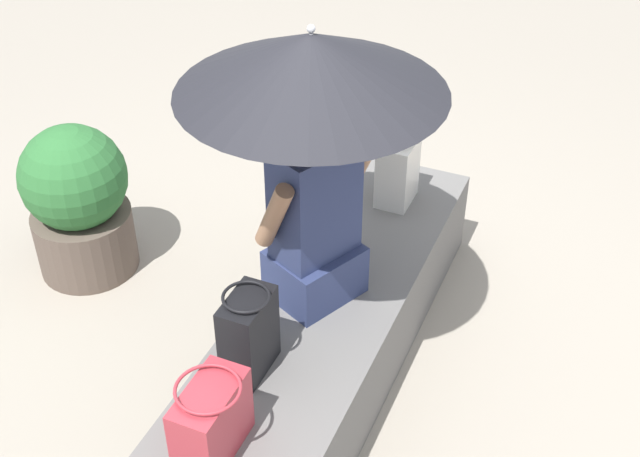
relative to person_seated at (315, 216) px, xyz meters
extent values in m
plane|color=#9E9384|center=(0.04, 0.06, -0.80)|extent=(14.00, 14.00, 0.00)
cube|color=slate|center=(0.04, 0.06, -0.60)|extent=(2.29, 0.59, 0.42)
cube|color=navy|center=(0.00, 0.00, -0.28)|extent=(0.43, 0.40, 0.22)
cube|color=navy|center=(0.00, 0.00, 0.07)|extent=(0.37, 0.31, 0.48)
sphere|color=#9E7051|center=(0.00, 0.00, 0.41)|extent=(0.20, 0.20, 0.20)
cylinder|color=#9E7051|center=(0.18, -0.08, 0.10)|extent=(0.15, 0.21, 0.32)
cylinder|color=#9E7051|center=(-0.18, 0.08, 0.10)|extent=(0.15, 0.21, 0.32)
cylinder|color=#B7B7BC|center=(-0.02, -0.02, 0.18)|extent=(0.02, 0.02, 1.13)
cone|color=black|center=(-0.02, -0.02, 0.63)|extent=(0.98, 0.98, 0.22)
sphere|color=#B7B7BC|center=(-0.02, -0.02, 0.75)|extent=(0.03, 0.03, 0.03)
cube|color=black|center=(0.48, -0.05, -0.22)|extent=(0.23, 0.14, 0.33)
torus|color=black|center=(0.48, -0.05, -0.04)|extent=(0.17, 0.17, 0.01)
cube|color=#B2333D|center=(0.87, 0.01, -0.25)|extent=(0.30, 0.15, 0.28)
torus|color=#B2333D|center=(0.87, 0.01, -0.10)|extent=(0.22, 0.22, 0.01)
cube|color=silver|center=(-0.77, 0.08, -0.23)|extent=(0.21, 0.15, 0.32)
torus|color=silver|center=(-0.77, 0.08, -0.05)|extent=(0.16, 0.16, 0.01)
cylinder|color=brown|center=(-0.18, -1.33, -0.64)|extent=(0.49, 0.49, 0.32)
sphere|color=#2D6B33|center=(-0.18, -1.33, -0.27)|extent=(0.51, 0.51, 0.51)
camera|label=1|loc=(2.39, 1.05, 1.87)|focal=46.78mm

